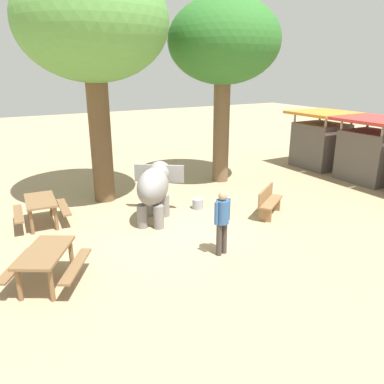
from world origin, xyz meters
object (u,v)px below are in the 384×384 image
shade_tree_secondary (223,44)px  picnic_table_near (46,259)px  feed_bucket (198,204)px  market_stall_orange (320,142)px  shade_tree_main (92,25)px  market_stall_red (371,153)px  picnic_table_far (41,206)px  wooden_bench (269,201)px  elephant (155,186)px  person_handler (222,218)px

shade_tree_secondary → picnic_table_near: 9.96m
picnic_table_near → feed_bucket: 5.57m
market_stall_orange → feed_bucket: (1.98, -7.62, -0.98)m
shade_tree_main → market_stall_red: bearing=73.4°
picnic_table_far → market_stall_red: 12.37m
market_stall_orange → market_stall_red: bearing=0.0°
picnic_table_near → market_stall_red: size_ratio=0.81×
picnic_table_near → market_stall_orange: size_ratio=0.81×
wooden_bench → shade_tree_main: bearing=-78.7°
market_stall_orange → market_stall_red: (2.60, 0.00, 0.00)m
market_stall_red → feed_bucket: bearing=-94.7°
feed_bucket → market_stall_red: bearing=85.3°
feed_bucket → picnic_table_far: bearing=-103.3°
market_stall_orange → picnic_table_far: bearing=-85.9°
elephant → shade_tree_secondary: 6.27m
person_handler → shade_tree_secondary: shade_tree_secondary is taller
feed_bucket → person_handler: bearing=-19.9°
person_handler → shade_tree_main: shade_tree_main is taller
picnic_table_near → picnic_table_far: bearing=-156.4°
market_stall_red → picnic_table_near: bearing=-82.3°
person_handler → shade_tree_main: 7.21m
elephant → shade_tree_secondary: bearing=-22.5°
market_stall_red → market_stall_orange: bearing=180.0°
market_stall_red → shade_tree_main: bearing=-106.6°
person_handler → market_stall_red: size_ratio=0.64×
shade_tree_secondary → picnic_table_far: 8.52m
picnic_table_far → market_stall_orange: (-0.89, 12.24, 0.55)m
person_handler → feed_bucket: bearing=-32.3°
picnic_table_near → market_stall_red: (-1.72, 12.66, 0.55)m
picnic_table_far → wooden_bench: bearing=-109.7°
shade_tree_secondary → wooden_bench: bearing=-11.8°
picnic_table_far → picnic_table_near: bearing=176.6°
picnic_table_near → market_stall_red: bearing=128.4°
picnic_table_near → feed_bucket: (-2.34, 5.04, -0.43)m
shade_tree_main → market_stall_red: (2.97, 9.99, -4.45)m
person_handler → wooden_bench: 3.08m
shade_tree_secondary → wooden_bench: size_ratio=4.95×
market_stall_orange → shade_tree_secondary: bearing=-94.2°
person_handler → picnic_table_far: person_handler is taller
picnic_table_near → picnic_table_far: same height
shade_tree_secondary → feed_bucket: size_ratio=19.04×
shade_tree_secondary → picnic_table_near: (4.70, -7.46, -4.62)m
wooden_bench → market_stall_orange: bearing=176.6°
picnic_table_far → shade_tree_secondary: bearing=-76.3°
feed_bucket → wooden_bench: bearing=45.4°
elephant → market_stall_orange: bearing=-41.5°
shade_tree_secondary → market_stall_red: shade_tree_secondary is taller
picnic_table_near → market_stall_orange: 13.39m
wooden_bench → feed_bucket: bearing=-78.6°
person_handler → picnic_table_far: bearing=28.2°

